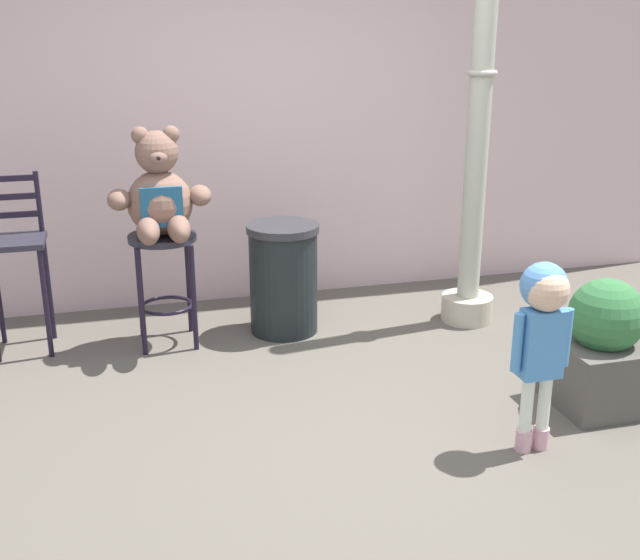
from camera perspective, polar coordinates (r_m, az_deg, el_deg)
ground_plane at (r=4.06m, az=2.38°, el=-11.06°), size 24.00×24.00×0.00m
building_wall at (r=5.79m, az=-4.53°, el=17.92°), size 6.91×0.30×3.90m
bar_stool_with_teddy at (r=5.02m, az=-11.38°, el=1.10°), size 0.43×0.43×0.73m
teddy_bear at (r=4.88m, az=-11.68°, el=6.04°), size 0.63×0.57×0.67m
child_walking at (r=3.76m, az=16.07°, el=-2.64°), size 0.30×0.24×0.95m
trash_bin at (r=5.18m, az=-2.70°, el=0.14°), size 0.48×0.48×0.74m
lamppost at (r=5.27m, az=11.43°, el=9.00°), size 0.36×0.36×2.92m
bar_chair_empty at (r=5.16m, az=-21.44°, el=1.91°), size 0.37×0.37×1.12m
planter_with_shrub at (r=4.44m, az=20.03°, el=-4.77°), size 0.47×0.47×0.72m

